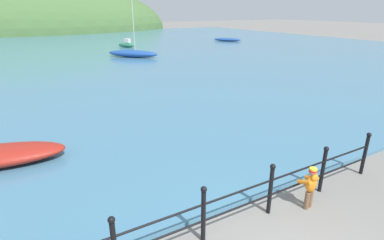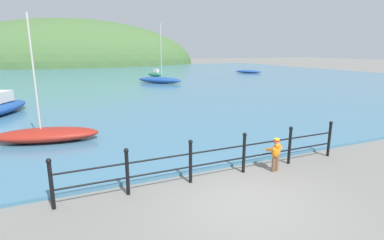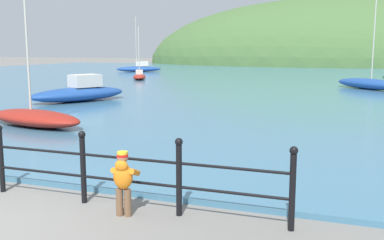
% 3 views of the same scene
% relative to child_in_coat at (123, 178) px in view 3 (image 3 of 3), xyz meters
% --- Properties ---
extents(water, '(80.00, 60.00, 0.10)m').
position_rel_child_in_coat_xyz_m(water, '(-1.83, 30.80, -0.55)').
color(water, teal).
rests_on(water, ground).
extents(far_hillside, '(56.50, 31.08, 20.21)m').
position_rel_child_in_coat_xyz_m(far_hillside, '(-1.83, 67.34, -0.60)').
color(far_hillside, '#476B38').
rests_on(far_hillside, ground).
extents(iron_railing, '(8.56, 0.12, 1.21)m').
position_rel_child_in_coat_xyz_m(iron_railing, '(-1.75, 0.30, 0.04)').
color(iron_railing, black).
rests_on(iron_railing, ground).
extents(child_in_coat, '(0.42, 0.40, 1.00)m').
position_rel_child_in_coat_xyz_m(child_in_coat, '(0.00, 0.00, 0.00)').
color(child_in_coat, brown).
rests_on(child_in_coat, ground).
extents(boat_white_sailboat, '(2.32, 3.50, 4.12)m').
position_rel_child_in_coat_xyz_m(boat_white_sailboat, '(-12.85, 26.26, -0.24)').
color(boat_white_sailboat, maroon).
rests_on(boat_white_sailboat, water).
extents(boat_nearest_quay, '(4.59, 3.30, 5.59)m').
position_rel_child_in_coat_xyz_m(boat_nearest_quay, '(-17.93, 36.37, -0.13)').
color(boat_nearest_quay, '#1E4793').
rests_on(boat_nearest_quay, water).
extents(boat_blue_hull, '(4.21, 4.30, 5.94)m').
position_rel_child_in_coat_xyz_m(boat_blue_hull, '(3.96, 23.07, -0.16)').
color(boat_blue_hull, '#1E4793').
rests_on(boat_blue_hull, water).
extents(boat_red_dinghy, '(3.97, 2.08, 4.67)m').
position_rel_child_in_coat_xyz_m(boat_red_dinghy, '(-6.20, 5.64, -0.23)').
color(boat_red_dinghy, maroon).
rests_on(boat_red_dinghy, water).
extents(boat_green_fishing, '(3.60, 4.99, 1.22)m').
position_rel_child_in_coat_xyz_m(boat_green_fishing, '(-8.78, 11.92, -0.11)').
color(boat_green_fishing, '#1E4793').
rests_on(boat_green_fishing, water).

